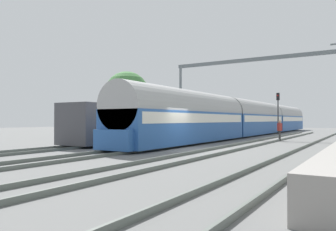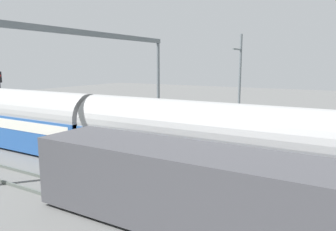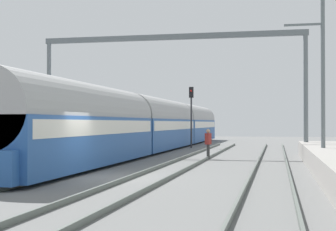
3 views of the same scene
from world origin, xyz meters
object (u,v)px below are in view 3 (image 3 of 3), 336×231
(person_crossing, at_px, (208,141))
(railway_signal_far, at_px, (191,109))
(passenger_train, at_px, (159,124))
(catenary_gantry, at_px, (171,63))

(person_crossing, relative_size, railway_signal_far, 0.34)
(person_crossing, height_order, railway_signal_far, railway_signal_far)
(passenger_train, distance_m, railway_signal_far, 4.42)
(passenger_train, distance_m, person_crossing, 10.73)
(passenger_train, relative_size, catenary_gantry, 2.82)
(person_crossing, relative_size, catenary_gantry, 0.10)
(railway_signal_far, height_order, catenary_gantry, catenary_gantry)
(railway_signal_far, bearing_deg, catenary_gantry, -88.52)
(passenger_train, bearing_deg, person_crossing, -61.70)
(person_crossing, distance_m, railway_signal_far, 13.74)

